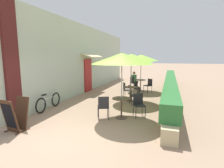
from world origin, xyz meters
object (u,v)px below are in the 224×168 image
at_px(patio_table_near, 121,105).
at_px(coffee_cup_mid, 129,86).
at_px(cafe_chair_near_right, 103,106).
at_px(cafe_chair_mid_left, 136,94).
at_px(cafe_chair_mid_right, 126,89).
at_px(patio_umbrella_near, 122,58).
at_px(menu_board, 16,115).
at_px(cafe_chair_far_right, 133,82).
at_px(cafe_chair_far_left, 149,84).
at_px(patio_table_far, 141,83).
at_px(patio_umbrella_mid, 131,58).
at_px(patio_umbrella_far, 141,58).
at_px(cafe_chair_near_left, 139,103).
at_px(seated_patron_far_right, 134,80).
at_px(patio_table_mid, 131,92).
at_px(bicycle_leaning, 49,102).

bearing_deg(patio_table_near, coffee_cup_mid, 96.44).
xyz_separation_m(cafe_chair_near_right, coffee_cup_mid, (0.29, 2.90, 0.28)).
distance_m(cafe_chair_mid_left, cafe_chair_mid_right, 1.37).
bearing_deg(cafe_chair_mid_left, patio_umbrella_near, 147.18).
distance_m(coffee_cup_mid, menu_board, 5.27).
xyz_separation_m(cafe_chair_mid_right, cafe_chair_far_right, (-0.17, 2.76, 0.00)).
bearing_deg(cafe_chair_far_left, patio_table_far, 6.40).
xyz_separation_m(coffee_cup_mid, menu_board, (-2.47, -4.65, -0.29)).
bearing_deg(patio_umbrella_mid, patio_table_far, 89.54).
xyz_separation_m(patio_table_near, patio_umbrella_far, (-0.17, 5.46, 1.68)).
height_order(patio_umbrella_near, cafe_chair_far_right, patio_umbrella_near).
bearing_deg(patio_table_near, cafe_chair_mid_right, 100.59).
relative_size(patio_umbrella_mid, cafe_chair_mid_right, 2.81).
bearing_deg(cafe_chair_near_left, seated_patron_far_right, -103.80).
distance_m(coffee_cup_mid, patio_table_far, 2.95).
bearing_deg(cafe_chair_near_right, cafe_chair_mid_left, 45.13).
bearing_deg(patio_table_far, cafe_chair_far_right, 147.31).
height_order(cafe_chair_near_left, patio_umbrella_mid, patio_umbrella_mid).
relative_size(patio_table_far, menu_board, 0.74).
height_order(cafe_chair_near_left, cafe_chair_far_right, same).
bearing_deg(patio_table_mid, patio_umbrella_far, 89.54).
xyz_separation_m(patio_umbrella_mid, seated_patron_far_right, (-0.48, 3.42, -1.51)).
bearing_deg(cafe_chair_far_left, cafe_chair_far_right, 6.40).
xyz_separation_m(cafe_chair_near_right, cafe_chair_mid_left, (0.76, 2.30, 0.00)).
xyz_separation_m(patio_umbrella_near, cafe_chair_far_left, (0.41, 5.09, -1.68)).
bearing_deg(patio_umbrella_near, patio_table_far, 91.78).
bearing_deg(seated_patron_far_right, bicycle_leaning, -74.44).
bearing_deg(patio_table_mid, cafe_chair_near_right, -97.58).
bearing_deg(cafe_chair_mid_right, bicycle_leaning, -68.46).
relative_size(cafe_chair_near_right, cafe_chair_far_left, 1.00).
bearing_deg(cafe_chair_mid_right, menu_board, -50.11).
bearing_deg(patio_umbrella_near, cafe_chair_far_left, 85.42).
distance_m(cafe_chair_near_right, cafe_chair_mid_right, 3.44).
relative_size(cafe_chair_far_left, cafe_chair_far_right, 1.00).
xyz_separation_m(cafe_chair_mid_left, seated_patron_far_right, (-0.86, 3.99, 0.17)).
bearing_deg(patio_table_mid, patio_umbrella_near, -85.57).
bearing_deg(cafe_chair_far_right, cafe_chair_near_left, -37.28).
bearing_deg(patio_table_far, coffee_cup_mid, -92.25).
height_order(patio_umbrella_near, bicycle_leaning, patio_umbrella_near).
relative_size(patio_table_near, cafe_chair_far_left, 0.86).
relative_size(patio_umbrella_mid, bicycle_leaning, 1.42).
bearing_deg(patio_table_far, patio_umbrella_mid, -90.46).
distance_m(cafe_chair_mid_right, cafe_chair_far_right, 2.76).
bearing_deg(patio_umbrella_near, bicycle_leaning, 179.64).
distance_m(cafe_chair_near_left, cafe_chair_far_left, 4.72).
relative_size(cafe_chair_near_right, cafe_chair_far_right, 1.00).
distance_m(cafe_chair_near_right, patio_table_far, 5.85).
bearing_deg(bicycle_leaning, patio_table_mid, 35.23).
relative_size(cafe_chair_mid_right, patio_umbrella_far, 0.36).
xyz_separation_m(cafe_chair_mid_right, patio_table_far, (0.40, 2.39, -0.01)).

